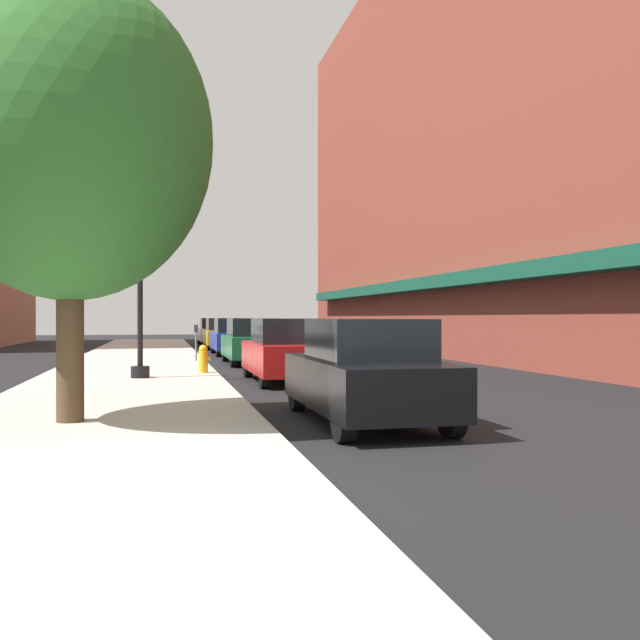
{
  "coord_description": "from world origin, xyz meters",
  "views": [
    {
      "loc": [
        0.84,
        -6.39,
        1.68
      ],
      "look_at": [
        7.46,
        21.9,
        1.58
      ],
      "focal_mm": 38.13,
      "sensor_mm": 36.0,
      "label": 1
    }
  ],
  "objects_px": {
    "car_green": "(251,342)",
    "tree_near": "(70,139)",
    "car_black": "(365,372)",
    "fire_hydrant": "(203,359)",
    "car_red": "(286,351)",
    "car_white": "(214,332)",
    "car_blue": "(233,337)",
    "car_yellow": "(222,334)",
    "lamppost": "(140,259)",
    "parking_meter_near": "(196,338)"
  },
  "relations": [
    {
      "from": "parking_meter_near",
      "to": "car_black",
      "type": "xyz_separation_m",
      "value": [
        1.95,
        -14.44,
        -0.14
      ]
    },
    {
      "from": "fire_hydrant",
      "to": "car_green",
      "type": "height_order",
      "value": "car_green"
    },
    {
      "from": "car_black",
      "to": "car_green",
      "type": "xyz_separation_m",
      "value": [
        0.0,
        14.16,
        0.0
      ]
    },
    {
      "from": "car_blue",
      "to": "car_yellow",
      "type": "distance_m",
      "value": 5.92
    },
    {
      "from": "lamppost",
      "to": "tree_near",
      "type": "bearing_deg",
      "value": -96.1
    },
    {
      "from": "parking_meter_near",
      "to": "car_white",
      "type": "relative_size",
      "value": 0.3
    },
    {
      "from": "fire_hydrant",
      "to": "car_yellow",
      "type": "xyz_separation_m",
      "value": [
        2.0,
        17.12,
        0.29
      ]
    },
    {
      "from": "fire_hydrant",
      "to": "car_green",
      "type": "bearing_deg",
      "value": 68.09
    },
    {
      "from": "lamppost",
      "to": "car_white",
      "type": "distance_m",
      "value": 24.81
    },
    {
      "from": "car_blue",
      "to": "car_yellow",
      "type": "bearing_deg",
      "value": 91.06
    },
    {
      "from": "fire_hydrant",
      "to": "tree_near",
      "type": "height_order",
      "value": "tree_near"
    },
    {
      "from": "tree_near",
      "to": "car_blue",
      "type": "distance_m",
      "value": 20.76
    },
    {
      "from": "parking_meter_near",
      "to": "fire_hydrant",
      "type": "bearing_deg",
      "value": -90.56
    },
    {
      "from": "car_green",
      "to": "car_blue",
      "type": "xyz_separation_m",
      "value": [
        0.0,
        6.22,
        0.0
      ]
    },
    {
      "from": "lamppost",
      "to": "car_blue",
      "type": "relative_size",
      "value": 1.37
    },
    {
      "from": "parking_meter_near",
      "to": "car_blue",
      "type": "height_order",
      "value": "car_blue"
    },
    {
      "from": "car_red",
      "to": "car_blue",
      "type": "distance_m",
      "value": 13.27
    },
    {
      "from": "car_green",
      "to": "parking_meter_near",
      "type": "bearing_deg",
      "value": 172.58
    },
    {
      "from": "parking_meter_near",
      "to": "car_black",
      "type": "distance_m",
      "value": 14.57
    },
    {
      "from": "lamppost",
      "to": "car_black",
      "type": "xyz_separation_m",
      "value": [
        3.7,
        -7.88,
        -2.39
      ]
    },
    {
      "from": "car_green",
      "to": "car_blue",
      "type": "bearing_deg",
      "value": 90.6
    },
    {
      "from": "car_blue",
      "to": "lamppost",
      "type": "bearing_deg",
      "value": -105.43
    },
    {
      "from": "car_green",
      "to": "fire_hydrant",
      "type": "bearing_deg",
      "value": -111.31
    },
    {
      "from": "tree_near",
      "to": "car_green",
      "type": "xyz_separation_m",
      "value": [
        4.5,
        13.73,
        -3.56
      ]
    },
    {
      "from": "parking_meter_near",
      "to": "car_yellow",
      "type": "xyz_separation_m",
      "value": [
        1.95,
        11.87,
        -0.14
      ]
    },
    {
      "from": "car_red",
      "to": "car_yellow",
      "type": "height_order",
      "value": "same"
    },
    {
      "from": "tree_near",
      "to": "car_yellow",
      "type": "distance_m",
      "value": 26.51
    },
    {
      "from": "tree_near",
      "to": "car_red",
      "type": "distance_m",
      "value": 8.81
    },
    {
      "from": "car_red",
      "to": "car_green",
      "type": "height_order",
      "value": "same"
    },
    {
      "from": "car_green",
      "to": "car_white",
      "type": "relative_size",
      "value": 1.0
    },
    {
      "from": "lamppost",
      "to": "car_yellow",
      "type": "xyz_separation_m",
      "value": [
        3.7,
        18.42,
        -2.39
      ]
    },
    {
      "from": "car_black",
      "to": "car_blue",
      "type": "xyz_separation_m",
      "value": [
        0.0,
        20.38,
        0.0
      ]
    },
    {
      "from": "car_green",
      "to": "tree_near",
      "type": "bearing_deg",
      "value": -107.54
    },
    {
      "from": "car_red",
      "to": "car_blue",
      "type": "bearing_deg",
      "value": 91.68
    },
    {
      "from": "car_black",
      "to": "fire_hydrant",
      "type": "bearing_deg",
      "value": 101.72
    },
    {
      "from": "car_red",
      "to": "car_white",
      "type": "height_order",
      "value": "same"
    },
    {
      "from": "car_black",
      "to": "car_red",
      "type": "bearing_deg",
      "value": 89.43
    },
    {
      "from": "car_yellow",
      "to": "car_green",
      "type": "bearing_deg",
      "value": -90.1
    },
    {
      "from": "tree_near",
      "to": "car_black",
      "type": "relative_size",
      "value": 1.56
    },
    {
      "from": "lamppost",
      "to": "car_yellow",
      "type": "height_order",
      "value": "lamppost"
    },
    {
      "from": "car_blue",
      "to": "car_white",
      "type": "relative_size",
      "value": 1.0
    },
    {
      "from": "tree_near",
      "to": "car_red",
      "type": "height_order",
      "value": "tree_near"
    },
    {
      "from": "car_red",
      "to": "car_white",
      "type": "xyz_separation_m",
      "value": [
        0.0,
        25.19,
        0.0
      ]
    },
    {
      "from": "tree_near",
      "to": "car_green",
      "type": "relative_size",
      "value": 1.56
    },
    {
      "from": "tree_near",
      "to": "car_green",
      "type": "bearing_deg",
      "value": 71.86
    },
    {
      "from": "car_black",
      "to": "car_white",
      "type": "relative_size",
      "value": 1.0
    },
    {
      "from": "lamppost",
      "to": "car_blue",
      "type": "bearing_deg",
      "value": 73.5
    },
    {
      "from": "car_yellow",
      "to": "car_red",
      "type": "bearing_deg",
      "value": -90.1
    },
    {
      "from": "parking_meter_near",
      "to": "car_white",
      "type": "bearing_deg",
      "value": 83.77
    },
    {
      "from": "lamppost",
      "to": "car_blue",
      "type": "distance_m",
      "value": 13.25
    }
  ]
}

